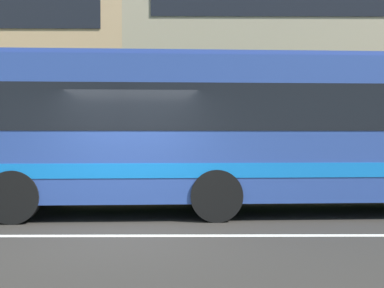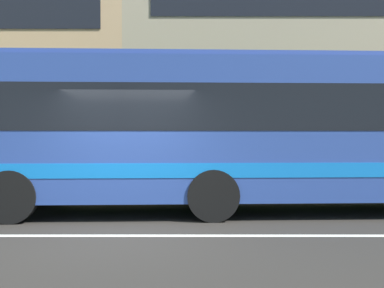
# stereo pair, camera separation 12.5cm
# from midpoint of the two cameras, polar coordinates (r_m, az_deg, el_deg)

# --- Properties ---
(ground_plane) EXTENTS (160.00, 160.00, 0.00)m
(ground_plane) POSITION_cam_midpoint_polar(r_m,az_deg,el_deg) (7.97, -8.72, -10.92)
(ground_plane) COLOR #2A2723
(lane_centre_line) EXTENTS (60.00, 0.16, 0.01)m
(lane_centre_line) POSITION_cam_midpoint_polar(r_m,az_deg,el_deg) (7.96, -8.72, -10.89)
(lane_centre_line) COLOR silver
(lane_centre_line) RESTS_ON ground_plane
(hedge_row_far) EXTENTS (21.35, 1.10, 1.03)m
(hedge_row_far) POSITION_cam_midpoint_polar(r_m,az_deg,el_deg) (14.54, -15.98, -3.43)
(hedge_row_far) COLOR #244E18
(hedge_row_far) RESTS_ON ground_plane
(transit_bus) EXTENTS (11.07, 3.05, 3.30)m
(transit_bus) POSITION_cam_midpoint_polar(r_m,az_deg,el_deg) (10.22, 5.67, 2.00)
(transit_bus) COLOR #28428D
(transit_bus) RESTS_ON ground_plane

